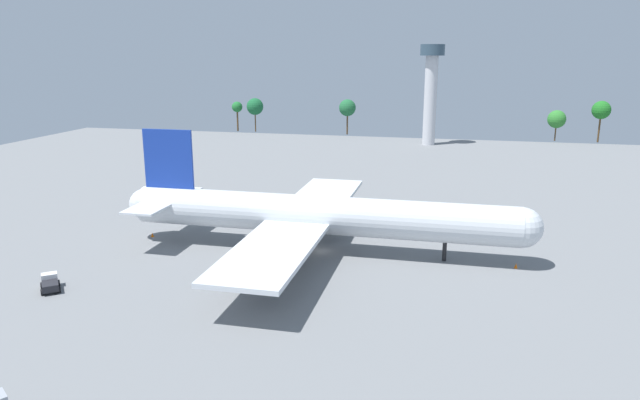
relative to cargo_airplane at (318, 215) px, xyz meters
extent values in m
plane|color=slate|center=(0.34, 0.00, -6.46)|extent=(288.92, 288.92, 0.00)
cylinder|color=silver|center=(0.34, 0.00, 0.12)|extent=(66.18, 6.61, 6.61)
sphere|color=silver|center=(33.43, 0.00, 0.12)|extent=(6.48, 6.48, 6.48)
sphere|color=silver|center=(-32.75, 0.00, 0.12)|extent=(5.62, 5.62, 5.62)
cube|color=#19389E|center=(-27.46, 0.00, 8.71)|extent=(9.27, 0.50, 10.58)
cube|color=silver|center=(-28.78, -5.26, 1.11)|extent=(5.96, 9.92, 0.36)
cube|color=silver|center=(-28.78, 5.26, 1.11)|extent=(5.96, 9.92, 0.36)
cube|color=silver|center=(-2.97, -16.92, -0.88)|extent=(11.25, 29.87, 0.70)
cube|color=silver|center=(-2.97, 16.92, -0.88)|extent=(11.25, 29.87, 0.70)
cylinder|color=gray|center=(-1.97, -12.44, -2.61)|extent=(5.29, 2.78, 2.78)
cylinder|color=gray|center=(-1.97, -23.49, -2.61)|extent=(5.29, 2.78, 2.78)
cylinder|color=gray|center=(-1.97, 12.44, -2.61)|extent=(5.29, 2.78, 2.78)
cylinder|color=gray|center=(-1.97, 23.49, -2.61)|extent=(5.29, 2.78, 2.78)
cylinder|color=black|center=(21.52, 0.00, -4.82)|extent=(0.70, 0.70, 3.27)
cylinder|color=black|center=(-2.97, -3.64, -4.82)|extent=(0.70, 0.70, 3.27)
cylinder|color=black|center=(-2.97, 3.64, -4.82)|extent=(0.70, 0.70, 3.27)
cube|color=silver|center=(-34.88, -24.50, -5.17)|extent=(2.64, 2.53, 1.65)
cube|color=#232328|center=(-33.49, -26.24, -5.50)|extent=(3.53, 3.64, 1.00)
cylinder|color=black|center=(-33.90, -23.84, -6.00)|extent=(0.79, 0.89, 0.92)
cylinder|color=black|center=(-35.74, -25.30, -6.00)|extent=(0.79, 0.89, 0.92)
cylinder|color=black|center=(-32.18, -25.99, -6.00)|extent=(0.79, 0.89, 0.92)
cylinder|color=black|center=(-34.02, -27.45, -6.00)|extent=(0.79, 0.89, 0.92)
cube|color=#4C8C4C|center=(10.77, 23.56, -5.15)|extent=(1.75, 2.33, 1.80)
cube|color=#4C8C4C|center=(13.06, 23.61, -5.51)|extent=(2.92, 2.35, 1.08)
cylinder|color=black|center=(10.77, 24.79, -6.05)|extent=(0.83, 0.30, 0.82)
cylinder|color=black|center=(10.82, 22.32, -6.05)|extent=(0.83, 0.30, 0.82)
cylinder|color=black|center=(13.59, 24.85, -6.05)|extent=(0.83, 0.30, 0.82)
cylinder|color=black|center=(13.65, 22.39, -6.05)|extent=(0.83, 0.30, 0.82)
cone|color=orange|center=(32.84, -0.93, -6.05)|extent=(0.56, 0.56, 0.81)
cone|color=orange|center=(-32.16, 0.79, -6.04)|extent=(0.59, 0.59, 0.84)
cylinder|color=silver|center=(12.70, 128.08, 9.88)|extent=(4.67, 4.67, 32.66)
cylinder|color=#334756|center=(12.70, 128.08, 28.21)|extent=(8.87, 8.87, 4.00)
cylinder|color=#51381E|center=(-71.48, 148.75, -1.84)|extent=(0.73, 0.73, 9.24)
sphere|color=#206D2F|center=(-71.48, 148.75, 4.17)|extent=(4.62, 4.62, 4.62)
cylinder|color=#51381E|center=(-63.21, 148.75, -2.07)|extent=(0.52, 0.52, 8.76)
sphere|color=#1A5D32|center=(-63.21, 148.75, 4.49)|extent=(7.27, 7.27, 7.27)
cylinder|color=#51381E|center=(-22.27, 148.75, -1.89)|extent=(0.66, 0.66, 9.14)
sphere|color=#206235|center=(-22.27, 148.75, 4.80)|extent=(7.05, 7.05, 7.05)
cylinder|color=#51381E|center=(60.71, 148.75, -3.24)|extent=(0.53, 0.53, 6.43)
sphere|color=#2F7C2E|center=(60.71, 148.75, 2.08)|extent=(7.00, 7.00, 7.00)
cylinder|color=#51381E|center=(76.40, 148.75, -1.30)|extent=(0.68, 0.68, 10.32)
sphere|color=#1F6E22|center=(76.40, 148.75, 5.95)|extent=(6.96, 6.96, 6.96)
camera|label=1|loc=(21.98, -93.47, 27.03)|focal=32.63mm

